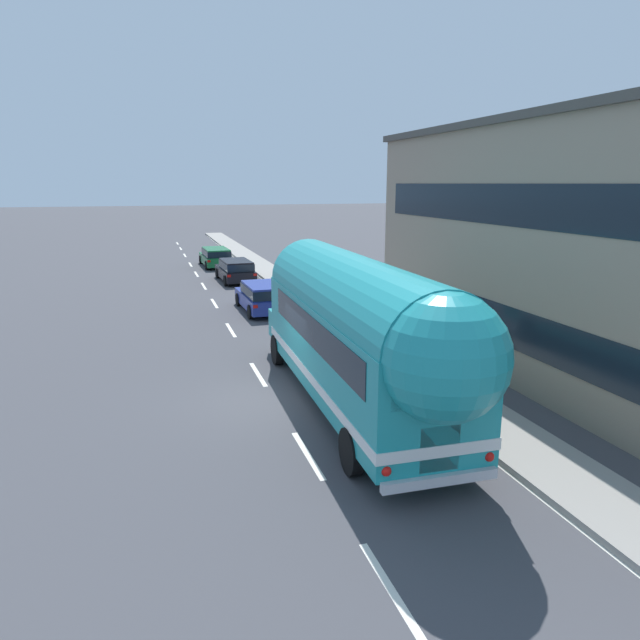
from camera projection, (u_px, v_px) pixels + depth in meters
ground_plane at (273, 399)px, 16.11m from camera, size 300.00×300.00×0.00m
lane_markings at (269, 303)px, 29.08m from camera, size 3.94×80.00×0.01m
sidewalk_slab at (327, 312)px, 26.75m from camera, size 1.91×90.00×0.15m
painted_bus at (359, 330)px, 14.49m from camera, size 2.80×12.29×4.12m
car_lead at (263, 296)px, 26.87m from camera, size 2.06×4.41×1.37m
car_second at (236, 269)px, 35.09m from camera, size 2.03×4.51×1.37m
car_third at (216, 256)px, 41.50m from camera, size 2.03×4.75×1.37m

